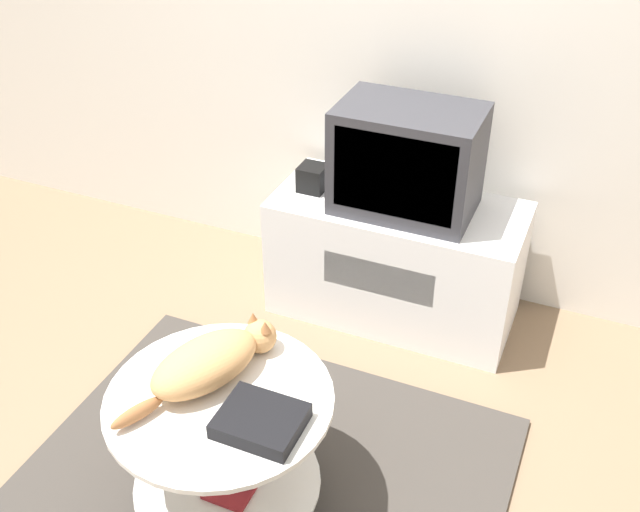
{
  "coord_description": "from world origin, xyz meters",
  "views": [
    {
      "loc": [
        0.86,
        -1.4,
        2.11
      ],
      "look_at": [
        0.0,
        0.6,
        0.64
      ],
      "focal_mm": 42.0,
      "sensor_mm": 36.0,
      "label": 1
    }
  ],
  "objects_px": {
    "tv": "(407,160)",
    "dvd_box": "(261,421)",
    "cat": "(210,361)",
    "speaker": "(313,178)"
  },
  "relations": [
    {
      "from": "cat",
      "to": "dvd_box",
      "type": "bearing_deg",
      "value": -93.72
    },
    {
      "from": "dvd_box",
      "to": "cat",
      "type": "xyz_separation_m",
      "value": [
        -0.23,
        0.12,
        0.04
      ]
    },
    {
      "from": "dvd_box",
      "to": "cat",
      "type": "distance_m",
      "value": 0.26
    },
    {
      "from": "dvd_box",
      "to": "cat",
      "type": "bearing_deg",
      "value": 152.5
    },
    {
      "from": "speaker",
      "to": "dvd_box",
      "type": "xyz_separation_m",
      "value": [
        0.39,
        -1.27,
        -0.07
      ]
    },
    {
      "from": "speaker",
      "to": "cat",
      "type": "xyz_separation_m",
      "value": [
        0.16,
        -1.15,
        -0.03
      ]
    },
    {
      "from": "tv",
      "to": "speaker",
      "type": "xyz_separation_m",
      "value": [
        -0.41,
        -0.01,
        -0.16
      ]
    },
    {
      "from": "tv",
      "to": "dvd_box",
      "type": "xyz_separation_m",
      "value": [
        -0.01,
        -1.28,
        -0.23
      ]
    },
    {
      "from": "cat",
      "to": "tv",
      "type": "bearing_deg",
      "value": 11.88
    },
    {
      "from": "speaker",
      "to": "cat",
      "type": "distance_m",
      "value": 1.16
    }
  ]
}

